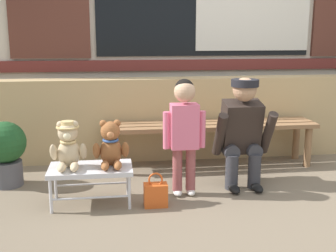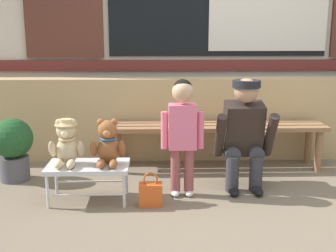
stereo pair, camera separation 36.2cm
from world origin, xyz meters
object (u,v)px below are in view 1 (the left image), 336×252
small_display_bench (91,171)px  teddy_bear_with_hat (68,146)px  teddy_bear_plain (111,146)px  child_standing (184,125)px  adult_crouching (243,132)px  potted_plant (6,150)px  handbag_on_ground (156,194)px  wooden_bench_long (209,130)px

small_display_bench → teddy_bear_with_hat: 0.26m
small_display_bench → teddy_bear_plain: bearing=0.5°
child_standing → adult_crouching: size_ratio=1.01×
teddy_bear_plain → child_standing: size_ratio=0.38×
teddy_bear_with_hat → teddy_bear_plain: (0.32, -0.00, -0.01)m
child_standing → adult_crouching: bearing=16.7°
small_display_bench → potted_plant: (-0.74, 0.51, 0.06)m
small_display_bench → child_standing: size_ratio=0.67×
small_display_bench → handbag_on_ground: small_display_bench is taller
small_display_bench → teddy_bear_with_hat: teddy_bear_with_hat is taller
teddy_bear_with_hat → wooden_bench_long: bearing=32.4°
small_display_bench → potted_plant: bearing=145.5°
adult_crouching → potted_plant: bearing=172.8°
teddy_bear_with_hat → adult_crouching: 1.47m
wooden_bench_long → teddy_bear_with_hat: size_ratio=5.78×
teddy_bear_plain → adult_crouching: adult_crouching is taller
teddy_bear_plain → child_standing: child_standing is taller
teddy_bear_with_hat → child_standing: bearing=5.7°
wooden_bench_long → teddy_bear_plain: 1.27m
adult_crouching → potted_plant: (-2.03, 0.26, -0.16)m
adult_crouching → handbag_on_ground: adult_crouching is taller
potted_plant → teddy_bear_with_hat: bearing=-41.1°
teddy_bear_plain → adult_crouching: bearing=12.6°
wooden_bench_long → handbag_on_ground: size_ratio=7.72×
wooden_bench_long → child_standing: bearing=-117.4°
child_standing → handbag_on_ground: (-0.26, -0.21, -0.50)m
teddy_bear_with_hat → teddy_bear_plain: bearing=-0.1°
teddy_bear_plain → potted_plant: teddy_bear_plain is taller
wooden_bench_long → potted_plant: size_ratio=3.68×
teddy_bear_with_hat → teddy_bear_plain: same height
handbag_on_ground → teddy_bear_plain: bearing=159.8°
wooden_bench_long → handbag_on_ground: wooden_bench_long is taller
teddy_bear_plain → adult_crouching: 1.15m
teddy_bear_with_hat → child_standing: 0.92m
child_standing → handbag_on_ground: bearing=-140.2°
wooden_bench_long → handbag_on_ground: 1.16m
teddy_bear_with_hat → teddy_bear_plain: size_ratio=1.00×
child_standing → small_display_bench: bearing=-172.9°
teddy_bear_plain → handbag_on_ground: size_ratio=1.34×
child_standing → adult_crouching: child_standing is taller
wooden_bench_long → adult_crouching: (0.16, -0.56, 0.11)m
child_standing → teddy_bear_with_hat: bearing=-174.3°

